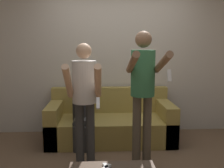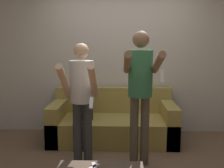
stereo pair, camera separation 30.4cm
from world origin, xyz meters
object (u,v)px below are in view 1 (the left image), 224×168
remote_near (105,168)px  remote_far (106,167)px  person_standing_right (143,83)px  person_standing_left (84,92)px  person_seated (82,108)px  couch (111,123)px

remote_near → remote_far: (0.01, 0.02, 0.00)m
person_standing_right → remote_far: person_standing_right is taller
remote_far → remote_near: bearing=-117.5°
remote_far → person_standing_left: bearing=104.9°
person_standing_right → person_seated: 1.17m
person_standing_right → remote_far: size_ratio=11.09×
couch → remote_near: (-0.13, -1.84, 0.14)m
remote_near → person_seated: bearing=101.2°
person_seated → remote_near: person_seated is taller
person_standing_left → remote_near: person_standing_left is taller
person_standing_left → person_seated: 0.78m
person_standing_left → person_seated: (-0.08, 0.68, -0.38)m
couch → remote_far: bearing=-93.8°
couch → remote_far: size_ratio=12.82×
couch → remote_far: 1.83m
person_standing_left → remote_near: size_ratio=11.02×
person_standing_right → person_seated: size_ratio=1.57×
person_standing_left → remote_far: bearing=-75.1°
remote_far → person_standing_right: bearing=61.9°
person_standing_right → remote_far: 1.22m
person_seated → person_standing_right: bearing=-40.0°
person_standing_right → remote_far: (-0.49, -0.91, -0.66)m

